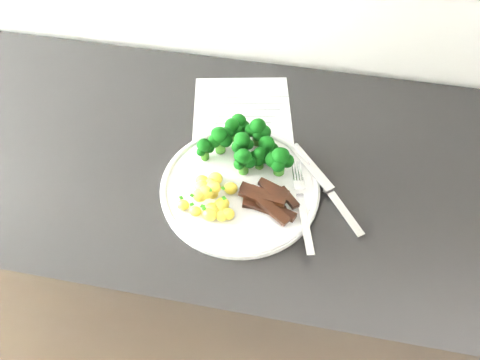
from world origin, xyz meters
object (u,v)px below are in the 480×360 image
counter (257,274)px  recipe_paper (243,124)px  potatoes (212,198)px  beef_strips (270,201)px  fork (303,209)px  knife (334,199)px  broccoli (248,143)px  plate (240,187)px

counter → recipe_paper: recipe_paper is taller
counter → potatoes: size_ratio=23.33×
beef_strips → fork: size_ratio=0.56×
fork → knife: size_ratio=1.03×
recipe_paper → knife: bearing=-39.1°
potatoes → beef_strips: bearing=8.3°
broccoli → beef_strips: (0.06, -0.11, -0.03)m
recipe_paper → plate: 0.17m
counter → fork: size_ratio=12.19×
fork → recipe_paper: bearing=125.8°
potatoes → fork: (0.17, 0.01, -0.01)m
counter → potatoes: (-0.08, -0.11, 0.50)m
beef_strips → fork: bearing=-4.6°
plate → fork: bearing=-16.5°
counter → broccoli: broccoli is taller
beef_strips → recipe_paper: bearing=113.8°
recipe_paper → broccoli: 0.11m
recipe_paper → fork: fork is taller
beef_strips → fork: 0.06m
recipe_paper → potatoes: (-0.02, -0.22, 0.02)m
recipe_paper → fork: 0.26m
potatoes → beef_strips: (0.11, 0.02, -0.00)m
potatoes → plate: bearing=46.8°
recipe_paper → knife: (0.20, -0.17, 0.01)m
potatoes → knife: 0.23m
plate → fork: fork is taller
broccoli → fork: size_ratio=0.94×
beef_strips → knife: bearing=17.5°
potatoes → beef_strips: 0.11m
plate → broccoli: size_ratio=1.58×
recipe_paper → knife: 0.26m
broccoli → beef_strips: size_ratio=1.68×
potatoes → knife: potatoes is taller
knife → broccoli: bearing=158.1°
recipe_paper → beef_strips: bearing=-66.2°
counter → beef_strips: size_ratio=21.87×
plate → recipe_paper: bearing=99.0°
broccoli → fork: 0.17m
broccoli → fork: bearing=-42.8°
counter → potatoes: potatoes is taller
counter → beef_strips: 0.50m
potatoes → fork: size_ratio=0.52×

